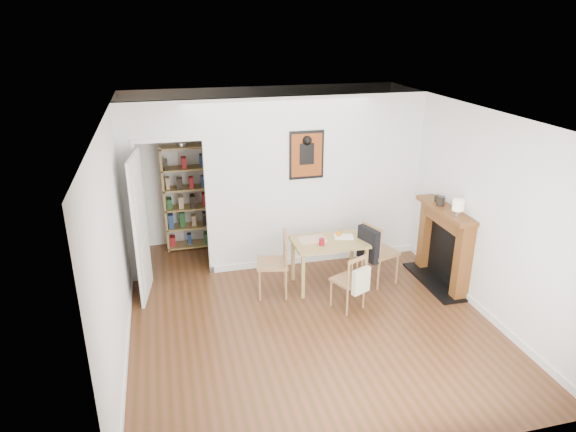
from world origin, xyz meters
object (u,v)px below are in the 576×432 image
object	(u,v)px
orange_fruit	(339,234)
ceramic_jar_b	(437,198)
dining_table	(329,246)
chair_right	(379,252)
fireplace	(445,243)
chair_front	(349,281)
bookshelf	(186,198)
chair_left	(272,264)
red_glass	(322,242)
ceramic_jar_a	(441,201)
mantel_lamp	(458,206)
notebook	(344,237)

from	to	relation	value
orange_fruit	ceramic_jar_b	bearing A→B (deg)	-5.93
dining_table	chair_right	bearing A→B (deg)	-6.77
chair_right	fireplace	distance (m)	0.94
chair_front	fireplace	size ratio (longest dim) A/B	0.63
chair_right	ceramic_jar_b	distance (m)	1.13
bookshelf	orange_fruit	size ratio (longest dim) A/B	22.28
fireplace	chair_left	bearing A→B (deg)	174.19
orange_fruit	chair_right	bearing A→B (deg)	-19.96
dining_table	red_glass	world-z (taller)	red_glass
chair_front	bookshelf	size ratio (longest dim) A/B	0.45
chair_front	bookshelf	bearing A→B (deg)	127.39
ceramic_jar_a	ceramic_jar_b	bearing A→B (deg)	77.82
dining_table	ceramic_jar_a	world-z (taller)	ceramic_jar_a
chair_left	fireplace	xyz separation A→B (m)	(2.47, -0.25, 0.15)
mantel_lamp	ceramic_jar_b	world-z (taller)	mantel_lamp
fireplace	notebook	bearing A→B (deg)	164.79
fireplace	mantel_lamp	bearing A→B (deg)	-102.80
fireplace	ceramic_jar_b	distance (m)	0.65
chair_left	bookshelf	size ratio (longest dim) A/B	0.52
chair_left	red_glass	distance (m)	0.75
chair_left	orange_fruit	distance (m)	1.07
chair_front	fireplace	xyz separation A→B (m)	(1.58, 0.35, 0.21)
chair_right	chair_front	xyz separation A→B (m)	(-0.68, -0.57, -0.08)
notebook	ceramic_jar_a	size ratio (longest dim) A/B	2.01
bookshelf	orange_fruit	xyz separation A→B (m)	(2.04, -1.73, -0.13)
chair_right	bookshelf	size ratio (longest dim) A/B	0.53
red_glass	orange_fruit	size ratio (longest dim) A/B	1.25
chair_right	orange_fruit	size ratio (longest dim) A/B	11.71
ceramic_jar_a	ceramic_jar_b	world-z (taller)	ceramic_jar_a
notebook	bookshelf	bearing A→B (deg)	139.78
chair_left	notebook	world-z (taller)	chair_left
fireplace	red_glass	bearing A→B (deg)	173.77
chair_right	notebook	size ratio (longest dim) A/B	3.50
bookshelf	notebook	xyz separation A→B (m)	(2.09, -1.77, -0.17)
bookshelf	fireplace	world-z (taller)	bookshelf
chair_front	ceramic_jar_b	world-z (taller)	ceramic_jar_b
ceramic_jar_b	orange_fruit	bearing A→B (deg)	174.07
chair_left	red_glass	xyz separation A→B (m)	(0.69, -0.06, 0.28)
notebook	ceramic_jar_b	bearing A→B (deg)	-4.41
chair_right	mantel_lamp	xyz separation A→B (m)	(0.83, -0.55, 0.83)
fireplace	ceramic_jar_b	bearing A→B (deg)	97.26
chair_front	red_glass	distance (m)	0.68
notebook	ceramic_jar_a	distance (m)	1.45
dining_table	orange_fruit	world-z (taller)	orange_fruit
chair_right	red_glass	distance (m)	0.92
notebook	fireplace	bearing A→B (deg)	-15.21
chair_right	ceramic_jar_b	xyz separation A→B (m)	(0.87, 0.05, 0.73)
chair_right	red_glass	bearing A→B (deg)	-178.23
fireplace	bookshelf	bearing A→B (deg)	148.35
notebook	ceramic_jar_a	bearing A→B (deg)	-11.55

